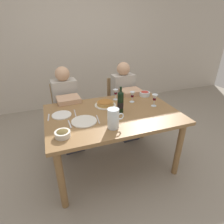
% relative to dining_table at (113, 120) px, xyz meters
% --- Properties ---
extents(ground_plane, '(8.00, 8.00, 0.00)m').
position_rel_dining_table_xyz_m(ground_plane, '(0.00, 0.00, -0.67)').
color(ground_plane, gray).
extents(back_wall, '(8.00, 0.10, 2.80)m').
position_rel_dining_table_xyz_m(back_wall, '(0.00, 2.14, 0.73)').
color(back_wall, beige).
rests_on(back_wall, ground).
extents(dining_table, '(1.50, 1.00, 0.76)m').
position_rel_dining_table_xyz_m(dining_table, '(0.00, 0.00, 0.00)').
color(dining_table, olive).
rests_on(dining_table, ground).
extents(wine_bottle, '(0.07, 0.07, 0.31)m').
position_rel_dining_table_xyz_m(wine_bottle, '(0.09, -0.01, 0.22)').
color(wine_bottle, black).
rests_on(wine_bottle, dining_table).
extents(water_pitcher, '(0.17, 0.11, 0.20)m').
position_rel_dining_table_xyz_m(water_pitcher, '(-0.10, -0.31, 0.18)').
color(water_pitcher, silver).
rests_on(water_pitcher, dining_table).
extents(baked_tart, '(0.27, 0.27, 0.06)m').
position_rel_dining_table_xyz_m(baked_tart, '(-0.02, 0.22, 0.12)').
color(baked_tart, silver).
rests_on(baked_tart, dining_table).
extents(salad_bowl, '(0.15, 0.15, 0.07)m').
position_rel_dining_table_xyz_m(salad_bowl, '(0.61, 0.35, 0.13)').
color(salad_bowl, silver).
rests_on(salad_bowl, dining_table).
extents(olive_bowl, '(0.14, 0.14, 0.06)m').
position_rel_dining_table_xyz_m(olive_bowl, '(-0.59, -0.30, 0.12)').
color(olive_bowl, silver).
rests_on(olive_bowl, dining_table).
extents(wine_glass_left_diner, '(0.07, 0.07, 0.14)m').
position_rel_dining_table_xyz_m(wine_glass_left_diner, '(0.34, 0.21, 0.19)').
color(wine_glass_left_diner, silver).
rests_on(wine_glass_left_diner, dining_table).
extents(wine_glass_right_diner, '(0.07, 0.07, 0.15)m').
position_rel_dining_table_xyz_m(wine_glass_right_diner, '(0.54, 0.00, 0.20)').
color(wine_glass_right_diner, silver).
rests_on(wine_glass_right_diner, dining_table).
extents(wine_glass_centre, '(0.07, 0.07, 0.14)m').
position_rel_dining_table_xyz_m(wine_glass_centre, '(0.17, 0.35, 0.19)').
color(wine_glass_centre, silver).
rests_on(wine_glass_centre, dining_table).
extents(dinner_plate_left_setting, '(0.27, 0.27, 0.01)m').
position_rel_dining_table_xyz_m(dinner_plate_left_setting, '(-0.35, -0.10, 0.10)').
color(dinner_plate_left_setting, silver).
rests_on(dinner_plate_left_setting, dining_table).
extents(dinner_plate_right_setting, '(0.22, 0.22, 0.01)m').
position_rel_dining_table_xyz_m(dinner_plate_right_setting, '(-0.56, 0.13, 0.10)').
color(dinner_plate_right_setting, white).
rests_on(dinner_plate_right_setting, dining_table).
extents(fork_left_setting, '(0.02, 0.16, 0.00)m').
position_rel_dining_table_xyz_m(fork_left_setting, '(-0.50, -0.10, 0.09)').
color(fork_left_setting, silver).
rests_on(fork_left_setting, dining_table).
extents(knife_left_setting, '(0.03, 0.18, 0.00)m').
position_rel_dining_table_xyz_m(knife_left_setting, '(-0.20, -0.10, 0.09)').
color(knife_left_setting, silver).
rests_on(knife_left_setting, dining_table).
extents(knife_right_setting, '(0.02, 0.18, 0.00)m').
position_rel_dining_table_xyz_m(knife_right_setting, '(-0.41, 0.13, 0.09)').
color(knife_right_setting, silver).
rests_on(knife_right_setting, dining_table).
extents(spoon_right_setting, '(0.03, 0.16, 0.00)m').
position_rel_dining_table_xyz_m(spoon_right_setting, '(-0.70, 0.13, 0.09)').
color(spoon_right_setting, silver).
rests_on(spoon_right_setting, dining_table).
extents(chair_left, '(0.42, 0.42, 0.87)m').
position_rel_dining_table_xyz_m(chair_left, '(-0.45, 0.90, -0.17)').
color(chair_left, '#9E7A51').
rests_on(chair_left, ground).
extents(diner_left, '(0.35, 0.52, 1.16)m').
position_rel_dining_table_xyz_m(diner_left, '(-0.44, 0.66, -0.05)').
color(diner_left, '#B7B2A8').
rests_on(diner_left, ground).
extents(chair_right, '(0.42, 0.42, 0.87)m').
position_rel_dining_table_xyz_m(chair_right, '(0.45, 0.88, -0.17)').
color(chair_right, '#9E7A51').
rests_on(chair_right, ground).
extents(diner_right, '(0.35, 0.51, 1.16)m').
position_rel_dining_table_xyz_m(diner_right, '(0.45, 0.65, -0.05)').
color(diner_right, '#B7B2A8').
rests_on(diner_right, ground).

